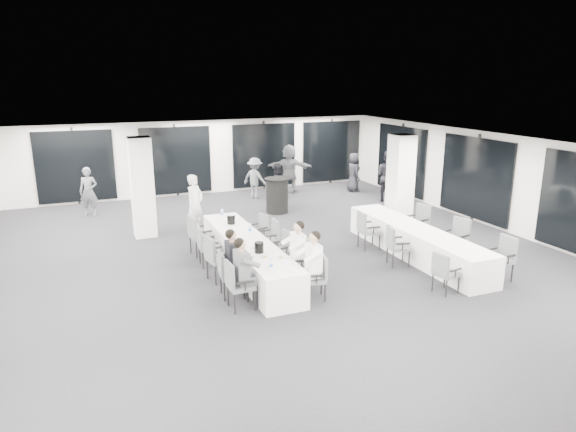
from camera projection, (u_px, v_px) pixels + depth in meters
name	position (u px, v px, depth m)	size (l,w,h in m)	color
room	(293.00, 192.00, 13.75)	(14.04, 16.04, 2.84)	black
column_left	(142.00, 187.00, 14.26)	(0.60, 0.60, 2.80)	white
column_right	(400.00, 183.00, 14.85)	(0.60, 0.60, 2.80)	white
banquet_table_main	(248.00, 255.00, 11.91)	(0.90, 5.00, 0.75)	white
banquet_table_side	(415.00, 242.00, 12.84)	(0.90, 5.00, 0.75)	white
cocktail_table	(277.00, 195.00, 16.97)	(0.84, 0.84, 1.16)	black
chair_main_left_near	(237.00, 282.00, 9.86)	(0.51, 0.57, 0.98)	#4F5256
chair_main_left_second	(228.00, 271.00, 10.42)	(0.53, 0.58, 0.96)	#4F5256
chair_main_left_mid	(216.00, 256.00, 11.24)	(0.60, 0.64, 1.02)	#4F5256
chair_main_left_fourth	(206.00, 244.00, 12.14)	(0.51, 0.57, 0.97)	#4F5256
chair_main_left_far	(198.00, 233.00, 12.88)	(0.59, 0.63, 1.03)	#4F5256
chair_main_right_near	(318.00, 275.00, 10.34)	(0.55, 0.57, 0.90)	#4F5256
chair_main_right_second	(303.00, 260.00, 11.04)	(0.57, 0.61, 0.99)	#4F5256
chair_main_right_mid	(284.00, 247.00, 12.02)	(0.54, 0.57, 0.90)	#4F5256
chair_main_right_fourth	(270.00, 236.00, 12.83)	(0.48, 0.54, 0.93)	#4F5256
chair_main_right_far	(260.00, 229.00, 13.53)	(0.54, 0.56, 0.88)	#4F5256
chair_side_left_near	(444.00, 270.00, 10.60)	(0.51, 0.55, 0.88)	#4F5256
chair_side_left_mid	(395.00, 244.00, 12.18)	(0.58, 0.60, 0.95)	#4F5256
chair_side_left_far	(366.00, 228.00, 13.37)	(0.54, 0.59, 0.99)	#4F5256
chair_side_right_near	(502.00, 255.00, 11.30)	(0.51, 0.57, 1.00)	#4F5256
chair_side_right_mid	(457.00, 236.00, 12.62)	(0.61, 0.65, 1.03)	#4F5256
chair_side_right_far	(419.00, 221.00, 14.01)	(0.57, 0.62, 1.02)	#4F5256
seated_guest_a	(245.00, 268.00, 9.86)	(0.50, 0.38, 1.44)	#515358
seated_guest_b	(235.00, 258.00, 10.41)	(0.50, 0.38, 1.44)	black
seated_guest_c	(311.00, 262.00, 10.22)	(0.50, 0.38, 1.44)	white
seated_guest_d	(295.00, 250.00, 10.92)	(0.50, 0.38, 1.44)	white
standing_guest_a	(195.00, 200.00, 14.78)	(0.70, 0.56, 1.91)	white
standing_guest_b	(276.00, 182.00, 17.83)	(0.82, 0.50, 1.70)	black
standing_guest_c	(255.00, 175.00, 18.93)	(1.11, 0.56, 1.71)	#515358
standing_guest_e	(354.00, 170.00, 20.09)	(0.83, 0.50, 1.71)	black
standing_guest_f	(289.00, 165.00, 19.81)	(1.96, 0.75, 2.13)	#515358
standing_guest_g	(88.00, 188.00, 16.58)	(0.65, 0.52, 1.78)	#515358
standing_guest_h	(388.00, 173.00, 18.37)	(1.02, 0.62, 2.11)	black
ice_bucket_near	(259.00, 247.00, 10.91)	(0.20, 0.20, 0.23)	black
ice_bucket_far	(231.00, 219.00, 13.05)	(0.21, 0.21, 0.24)	black
water_bottle_a	(271.00, 264.00, 9.98)	(0.06, 0.06, 0.20)	silver
water_bottle_b	(250.00, 229.00, 12.27)	(0.07, 0.07, 0.23)	silver
water_bottle_c	(222.00, 213.00, 13.76)	(0.06, 0.06, 0.20)	silver
plate_a	(264.00, 257.00, 10.63)	(0.19, 0.19, 0.03)	white
plate_b	(281.00, 258.00, 10.59)	(0.20, 0.20, 0.03)	white
plate_c	(255.00, 248.00, 11.20)	(0.22, 0.22, 0.03)	white
wine_glass	(293.00, 265.00, 9.78)	(0.08, 0.08, 0.21)	silver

